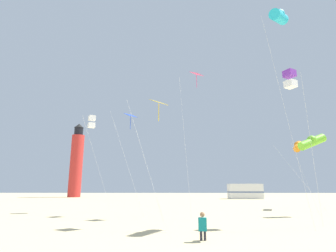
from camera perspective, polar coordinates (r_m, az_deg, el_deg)
kite_flyer_standing at (r=11.81m, az=7.37°, el=-20.26°), size 0.37×0.53×1.16m
kite_diamond_gold at (r=16.45m, az=-2.12°, el=4.23°), size 2.50×2.50×7.46m
kite_tube_lime at (r=24.61m, az=28.26°, el=-2.93°), size 2.67×2.11×6.45m
kite_diamond_blue at (r=22.85m, az=-8.00°, el=1.54°), size 2.88×2.07×8.32m
kite_tube_cyan at (r=20.42m, az=22.49°, el=20.68°), size 2.25×2.43×13.82m
kite_box_violet at (r=18.84m, az=24.50°, el=9.03°), size 1.47×1.47×9.40m
kite_tube_orange at (r=31.53m, az=25.88°, el=-3.85°), size 3.77×4.06×7.10m
kite_diamond_rainbow at (r=22.19m, az=5.88°, el=9.75°), size 2.00×2.11×11.39m
kite_box_white at (r=26.40m, az=-15.89°, el=0.87°), size 2.72×2.72×8.79m
lighthouse_distant at (r=65.34m, az=-18.87°, el=-7.20°), size 2.80×2.80×16.80m
rv_van_white at (r=54.85m, az=16.06°, el=-13.19°), size 6.45×2.38×2.80m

